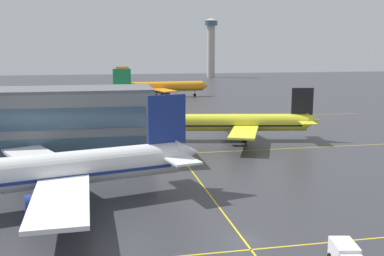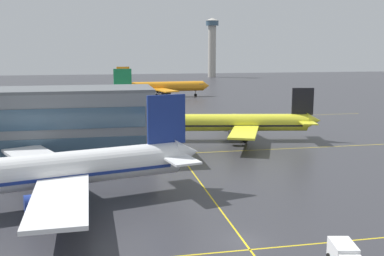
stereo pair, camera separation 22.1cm
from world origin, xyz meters
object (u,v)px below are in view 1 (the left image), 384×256
airliner_third_row (67,99)px  airliner_front_gate (43,172)px  airliner_far_left_stand (161,87)px  airliner_second_row (237,123)px  service_truck_red_van (346,256)px  control_tower (211,43)px

airliner_third_row → airliner_front_gate: bearing=-88.0°
airliner_third_row → airliner_far_left_stand: size_ratio=1.08×
airliner_front_gate → airliner_second_row: airliner_front_gate is taller
airliner_third_row → airliner_far_left_stand: airliner_third_row is taller
airliner_third_row → service_truck_red_van: 104.31m
airliner_third_row → airliner_far_left_stand: 52.13m
airliner_far_left_stand → control_tower: bearing=67.5°
airliner_far_left_stand → control_tower: 130.94m
airliner_second_row → airliner_third_row: 58.53m
airliner_front_gate → airliner_far_left_stand: 123.47m
airliner_third_row → service_truck_red_van: size_ratio=9.44×
airliner_second_row → service_truck_red_van: (-6.97, -54.40, -2.52)m
airliner_front_gate → control_tower: control_tower is taller
airliner_third_row → control_tower: bearing=63.0°
airliner_second_row → airliner_far_left_stand: airliner_far_left_stand is taller
airliner_far_left_stand → airliner_third_row: bearing=-128.4°
service_truck_red_van → control_tower: bearing=78.7°
control_tower → airliner_second_row: bearing=-102.4°
service_truck_red_van → airliner_second_row: bearing=82.7°
airliner_second_row → service_truck_red_van: airliner_second_row is taller
airliner_front_gate → service_truck_red_van: (27.07, -20.89, -3.19)m
airliner_third_row → service_truck_red_van: bearing=-73.4°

